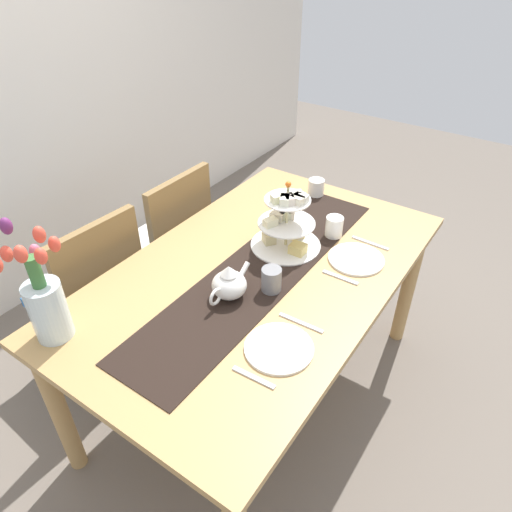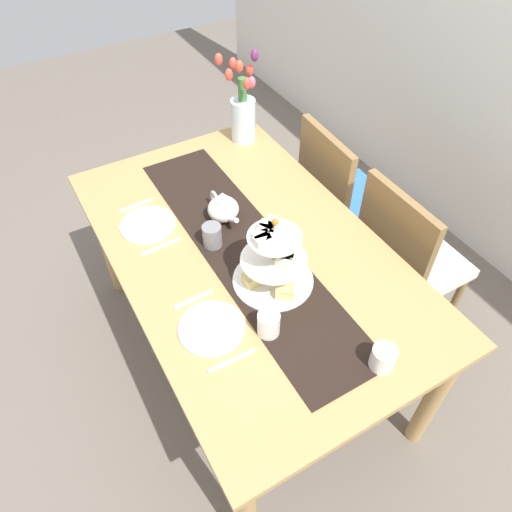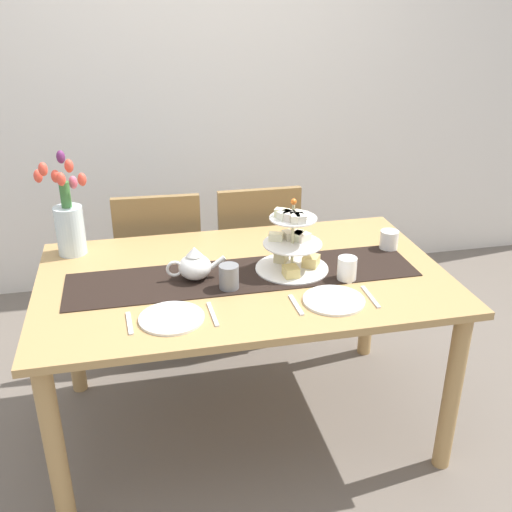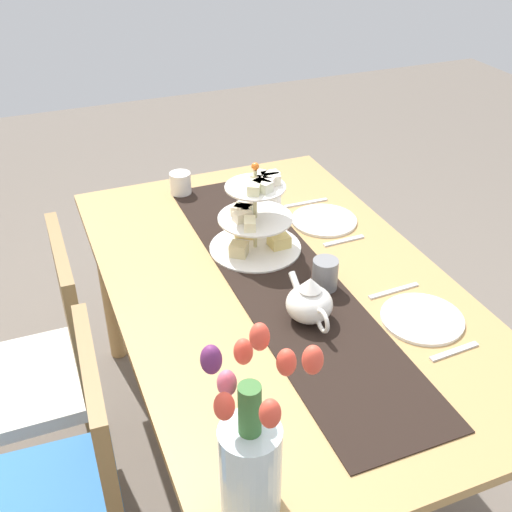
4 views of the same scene
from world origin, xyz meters
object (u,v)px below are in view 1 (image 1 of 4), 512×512
object	(u,v)px
chair_left	(93,292)
tiered_cake_stand	(287,224)
knife_left	(301,323)
mug_grey	(271,280)
dinner_plate_left	(279,348)
dinner_plate_right	(356,259)
mug_white_text	(334,227)
tulip_vase	(45,300)
cream_jug	(316,187)
chair_right	(168,241)
fork_left	(254,377)
teapot	(229,284)
dining_table	(259,289)
knife_right	(370,243)
fork_right	(340,277)

from	to	relation	value
chair_left	tiered_cake_stand	xyz separation A→B (m)	(0.51, -0.72, 0.36)
knife_left	mug_grey	size ratio (longest dim) A/B	1.79
tiered_cake_stand	dinner_plate_left	distance (m)	0.61
knife_left	dinner_plate_left	bearing A→B (deg)	180.00
dinner_plate_left	dinner_plate_right	size ratio (longest dim) A/B	1.00
mug_white_text	dinner_plate_right	bearing A→B (deg)	-124.08
tulip_vase	mug_grey	xyz separation A→B (m)	(0.61, -0.47, -0.10)
cream_jug	knife_left	distance (m)	0.94
mug_white_text	chair_right	bearing A→B (deg)	102.28
chair_right	dinner_plate_right	xyz separation A→B (m)	(0.08, -1.02, 0.26)
tulip_vase	mug_white_text	xyz separation A→B (m)	(1.08, -0.50, -0.11)
fork_left	knife_left	xyz separation A→B (m)	(0.29, 0.00, 0.00)
chair_right	teapot	size ratio (longest dim) A/B	3.82
dining_table	cream_jug	distance (m)	0.70
fork_left	knife_right	xyz separation A→B (m)	(0.89, 0.00, 0.00)
mug_grey	mug_white_text	world-z (taller)	mug_grey
dining_table	fork_left	xyz separation A→B (m)	(-0.46, -0.29, 0.10)
tiered_cake_stand	knife_left	world-z (taller)	tiered_cake_stand
dinner_plate_left	knife_left	world-z (taller)	dinner_plate_left
knife_left	mug_white_text	size ratio (longest dim) A/B	1.79
dinner_plate_right	mug_white_text	distance (m)	0.20
teapot	cream_jug	bearing A→B (deg)	7.39
fork_left	teapot	bearing A→B (deg)	47.94
dining_table	cream_jug	world-z (taller)	cream_jug
cream_jug	knife_left	size ratio (longest dim) A/B	0.50
mug_white_text	teapot	bearing A→B (deg)	167.26
tiered_cake_stand	dinner_plate_right	world-z (taller)	tiered_cake_stand
dinner_plate_left	fork_left	world-z (taller)	dinner_plate_left
tulip_vase	dinner_plate_left	size ratio (longest dim) A/B	1.91
fork_left	knife_left	bearing A→B (deg)	0.00
tulip_vase	mug_grey	bearing A→B (deg)	-37.98
chair_left	chair_right	bearing A→B (deg)	-0.01
tulip_vase	fork_right	bearing A→B (deg)	-38.65
fork_left	chair_left	bearing A→B (deg)	81.06
dining_table	fork_right	bearing A→B (deg)	-64.90
dining_table	dinner_plate_left	distance (m)	0.44
tulip_vase	knife_right	world-z (taller)	tulip_vase
cream_jug	dinner_plate_right	size ratio (longest dim) A/B	0.37
dinner_plate_right	mug_grey	xyz separation A→B (m)	(-0.36, 0.18, 0.05)
chair_right	tulip_vase	xyz separation A→B (m)	(-0.89, -0.36, 0.41)
dinner_plate_left	mug_white_text	xyz separation A→B (m)	(0.71, 0.16, 0.04)
chair_left	tulip_vase	distance (m)	0.66
tiered_cake_stand	cream_jug	distance (m)	0.49
chair_left	fork_right	distance (m)	1.13
teapot	dinner_plate_right	xyz separation A→B (m)	(0.48, -0.29, -0.05)
teapot	knife_right	bearing A→B (deg)	-25.15
teapot	fork_right	size ratio (longest dim) A/B	1.59
cream_jug	dinner_plate_left	world-z (taller)	cream_jug
dinner_plate_left	fork_left	size ratio (longest dim) A/B	1.53
cream_jug	knife_right	xyz separation A→B (m)	(-0.25, -0.41, -0.04)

